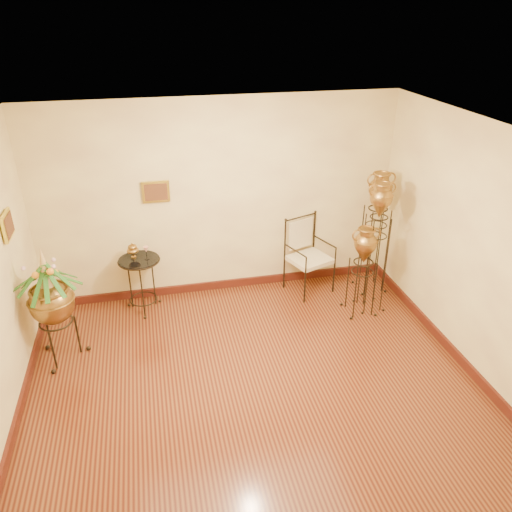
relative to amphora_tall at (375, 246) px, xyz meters
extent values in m
plane|color=brown|center=(-1.93, -1.52, -0.94)|extent=(5.00, 5.00, 0.00)
cube|color=#43160F|center=(-1.93, 0.96, -0.88)|extent=(5.00, 0.04, 0.12)
cube|color=#43160F|center=(-4.41, -1.52, -0.88)|extent=(0.04, 5.00, 0.12)
cube|color=#43160F|center=(0.55, -1.52, -0.88)|extent=(0.04, 5.00, 0.12)
cube|color=gold|center=(-2.78, 0.94, 0.66)|extent=(0.36, 0.03, 0.29)
cube|color=gold|center=(-4.39, -0.07, 0.76)|extent=(0.03, 0.36, 0.29)
cube|color=beige|center=(-0.69, 0.63, -0.44)|extent=(0.68, 0.65, 0.06)
cube|color=beige|center=(-0.69, 0.63, -0.12)|extent=(0.40, 0.17, 0.43)
cylinder|color=black|center=(-3.09, 0.63, -0.17)|extent=(0.54, 0.54, 0.02)
camera|label=1|loc=(-2.85, -5.46, 2.91)|focal=35.00mm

